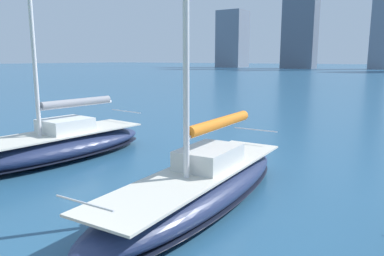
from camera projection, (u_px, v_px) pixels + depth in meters
The scene contains 2 objects.
sailboat_orange at pixel (200, 184), 10.50m from camera, with size 2.82×9.29×11.21m.
sailboat_grey at pixel (56, 144), 15.37m from camera, with size 3.21×8.78×12.36m.
Camera 1 is at (-5.69, 1.56, 4.10)m, focal length 35.00 mm.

